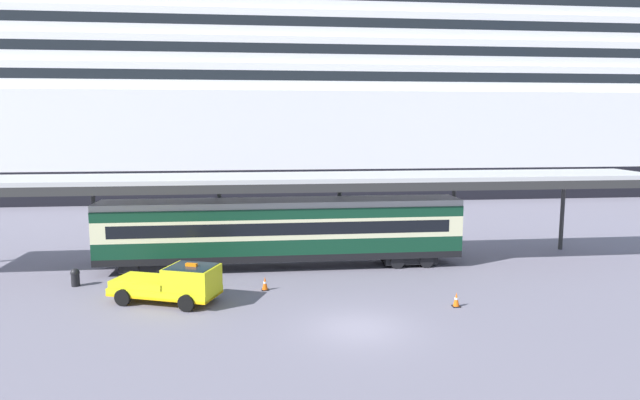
% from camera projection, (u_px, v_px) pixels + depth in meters
% --- Properties ---
extents(ground_plane, '(400.00, 400.00, 0.00)m').
position_uv_depth(ground_plane, '(359.00, 328.00, 23.48)').
color(ground_plane, slate).
extents(cruise_ship, '(165.15, 22.23, 33.64)m').
position_uv_depth(cruise_ship, '(198.00, 103.00, 68.35)').
color(cruise_ship, black).
rests_on(cruise_ship, ground).
extents(platform_canopy, '(46.21, 5.01, 5.51)m').
position_uv_depth(platform_canopy, '(281.00, 180.00, 33.08)').
color(platform_canopy, '#BABABA').
rests_on(platform_canopy, ground).
extents(train_carriage, '(21.38, 2.81, 4.11)m').
position_uv_depth(train_carriage, '(282.00, 230.00, 33.08)').
color(train_carriage, black).
rests_on(train_carriage, ground).
extents(service_truck, '(5.58, 3.73, 2.02)m').
position_uv_depth(service_truck, '(174.00, 283.00, 26.66)').
color(service_truck, yellow).
rests_on(service_truck, ground).
extents(traffic_cone_near, '(0.36, 0.36, 0.71)m').
position_uv_depth(traffic_cone_near, '(265.00, 284.00, 28.76)').
color(traffic_cone_near, black).
rests_on(traffic_cone_near, ground).
extents(traffic_cone_mid, '(0.36, 0.36, 0.70)m').
position_uv_depth(traffic_cone_mid, '(456.00, 300.00, 26.17)').
color(traffic_cone_mid, black).
rests_on(traffic_cone_mid, ground).
extents(quay_bollard, '(0.48, 0.48, 0.96)m').
position_uv_depth(quay_bollard, '(75.00, 277.00, 29.46)').
color(quay_bollard, black).
rests_on(quay_bollard, ground).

